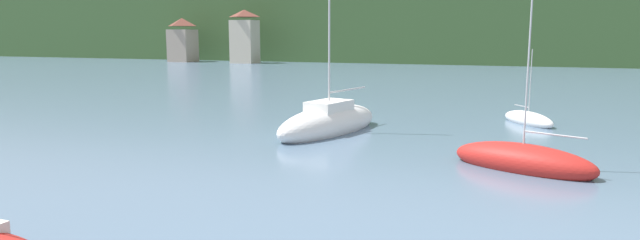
{
  "coord_description": "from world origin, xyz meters",
  "views": [
    {
      "loc": [
        7.18,
        17.07,
        5.24
      ],
      "look_at": [
        0.0,
        36.48,
        1.97
      ],
      "focal_mm": 30.8,
      "sensor_mm": 36.0,
      "label": 1
    }
  ],
  "objects_px": {
    "sailboat_mid_2": "(523,161)",
    "sailboat_far_8": "(528,120)",
    "shore_building_west": "(183,41)",
    "shore_building_westcentral": "(245,37)",
    "sailboat_far_4": "(329,123)"
  },
  "relations": [
    {
      "from": "sailboat_mid_2",
      "to": "sailboat_far_8",
      "type": "bearing_deg",
      "value": -69.5
    },
    {
      "from": "shore_building_west",
      "to": "shore_building_westcentral",
      "type": "distance_m",
      "value": 13.26
    },
    {
      "from": "shore_building_westcentral",
      "to": "sailboat_mid_2",
      "type": "relative_size",
      "value": 1.2
    },
    {
      "from": "shore_building_westcentral",
      "to": "sailboat_far_8",
      "type": "relative_size",
      "value": 2.04
    },
    {
      "from": "sailboat_far_4",
      "to": "sailboat_far_8",
      "type": "relative_size",
      "value": 2.38
    },
    {
      "from": "sailboat_mid_2",
      "to": "sailboat_far_8",
      "type": "distance_m",
      "value": 11.83
    },
    {
      "from": "shore_building_west",
      "to": "sailboat_mid_2",
      "type": "bearing_deg",
      "value": -47.61
    },
    {
      "from": "sailboat_mid_2",
      "to": "sailboat_far_4",
      "type": "height_order",
      "value": "sailboat_far_4"
    },
    {
      "from": "shore_building_west",
      "to": "sailboat_far_8",
      "type": "distance_m",
      "value": 81.41
    },
    {
      "from": "sailboat_far_4",
      "to": "sailboat_far_8",
      "type": "distance_m",
      "value": 12.13
    },
    {
      "from": "sailboat_far_4",
      "to": "shore_building_west",
      "type": "bearing_deg",
      "value": -125.69
    },
    {
      "from": "shore_building_west",
      "to": "sailboat_far_8",
      "type": "bearing_deg",
      "value": -41.84
    },
    {
      "from": "sailboat_far_4",
      "to": "sailboat_far_8",
      "type": "bearing_deg",
      "value": 139.03
    },
    {
      "from": "shore_building_west",
      "to": "shore_building_westcentral",
      "type": "xyz_separation_m",
      "value": [
        13.24,
        -0.3,
        0.66
      ]
    },
    {
      "from": "shore_building_westcentral",
      "to": "sailboat_far_4",
      "type": "relative_size",
      "value": 0.85
    }
  ]
}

